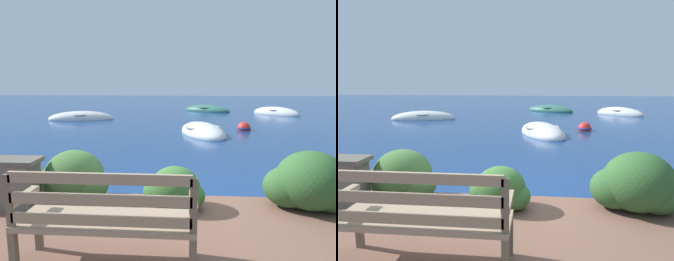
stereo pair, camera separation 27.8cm
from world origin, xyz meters
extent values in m
plane|color=navy|center=(0.00, 0.00, 0.00)|extent=(80.00, 80.00, 0.00)
cube|color=brown|center=(-1.42, -1.55, 0.42)|extent=(0.06, 0.06, 0.40)
cube|color=brown|center=(0.09, -1.55, 0.42)|extent=(0.06, 0.06, 0.40)
cube|color=gray|center=(-0.66, -1.76, 0.65)|extent=(1.57, 0.48, 0.05)
cube|color=gray|center=(-0.66, -1.97, 0.75)|extent=(1.49, 0.04, 0.09)
cube|color=gray|center=(-0.66, -1.97, 0.93)|extent=(1.49, 0.04, 0.09)
cube|color=gray|center=(-0.66, -1.97, 1.10)|extent=(1.49, 0.04, 0.09)
cube|color=brown|center=(0.09, -1.97, 0.90)|extent=(0.06, 0.04, 0.45)
cube|color=gray|center=(-1.42, -1.76, 0.85)|extent=(0.07, 0.43, 0.05)
cube|color=gray|center=(0.09, -1.76, 0.85)|extent=(0.07, 0.43, 0.05)
ellipsoid|color=#426B33|center=(-1.56, -0.24, 0.57)|extent=(0.82, 0.74, 0.70)
ellipsoid|color=#426B33|center=(-1.78, -0.18, 0.47)|extent=(0.62, 0.56, 0.49)
ellipsoid|color=#426B33|center=(-1.35, -0.28, 0.45)|extent=(0.58, 0.52, 0.45)
ellipsoid|color=#38662D|center=(-0.13, -0.46, 0.50)|extent=(0.66, 0.59, 0.56)
ellipsoid|color=#38662D|center=(-0.31, -0.41, 0.42)|extent=(0.49, 0.44, 0.39)
ellipsoid|color=#38662D|center=(0.04, -0.49, 0.40)|extent=(0.46, 0.41, 0.36)
ellipsoid|color=#2D5628|center=(1.63, -0.37, 0.61)|extent=(0.91, 0.82, 0.77)
ellipsoid|color=#2D5628|center=(1.38, -0.30, 0.49)|extent=(0.68, 0.61, 0.54)
ellipsoid|color=#2D5628|center=(1.86, -0.41, 0.47)|extent=(0.64, 0.57, 0.50)
ellipsoid|color=silver|center=(0.53, 6.59, 0.06)|extent=(2.17, 3.02, 0.76)
torus|color=gray|center=(0.53, 6.59, 0.27)|extent=(1.62, 1.62, 0.07)
cube|color=#846647|center=(0.38, 6.97, 0.24)|extent=(0.97, 0.48, 0.04)
cube|color=#846647|center=(0.66, 6.27, 0.24)|extent=(0.97, 0.48, 0.04)
ellipsoid|color=silver|center=(-5.42, 10.47, 0.06)|extent=(3.33, 1.70, 0.78)
torus|color=gray|center=(-5.42, 10.47, 0.27)|extent=(1.22, 1.22, 0.07)
cube|color=#846647|center=(-5.88, 10.37, 0.24)|extent=(0.30, 0.80, 0.04)
cube|color=#846647|center=(-5.03, 10.57, 0.24)|extent=(0.30, 0.80, 0.04)
ellipsoid|color=silver|center=(5.15, 13.87, 0.06)|extent=(2.73, 2.66, 0.80)
torus|color=gray|center=(5.15, 13.87, 0.28)|extent=(1.36, 1.36, 0.07)
cube|color=#846647|center=(4.84, 14.17, 0.25)|extent=(0.60, 0.63, 0.04)
cube|color=#846647|center=(5.41, 13.62, 0.25)|extent=(0.60, 0.63, 0.04)
ellipsoid|color=#336B5B|center=(1.19, 15.58, 0.06)|extent=(3.35, 2.65, 0.76)
torus|color=#304F46|center=(1.19, 15.58, 0.26)|extent=(1.65, 1.65, 0.07)
cube|color=#846647|center=(0.78, 15.82, 0.23)|extent=(0.59, 0.88, 0.04)
cube|color=#846647|center=(1.53, 15.37, 0.23)|extent=(0.59, 0.88, 0.04)
sphere|color=red|center=(2.20, 7.66, 0.09)|extent=(0.51, 0.51, 0.51)
torus|color=navy|center=(2.20, 7.66, 0.09)|extent=(0.56, 0.56, 0.06)
camera|label=1|loc=(0.05, -4.20, 1.85)|focal=32.00mm
camera|label=2|loc=(0.33, -4.18, 1.85)|focal=32.00mm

